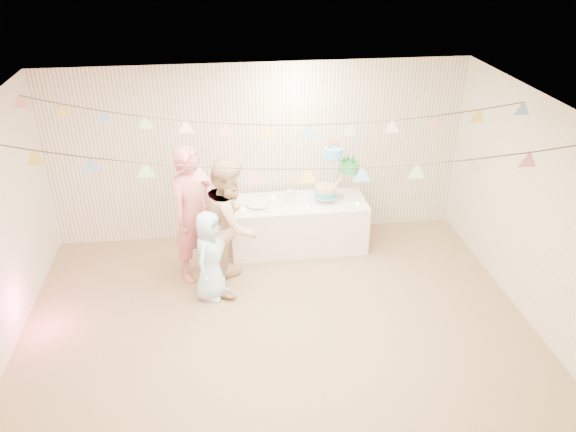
{
  "coord_description": "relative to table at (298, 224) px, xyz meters",
  "views": [
    {
      "loc": [
        -0.57,
        -5.07,
        4.29
      ],
      "look_at": [
        0.2,
        0.8,
        1.15
      ],
      "focal_mm": 35.0,
      "sensor_mm": 36.0,
      "label": 1
    }
  ],
  "objects": [
    {
      "name": "floor",
      "position": [
        -0.51,
        -2.0,
        -0.36
      ],
      "size": [
        6.0,
        6.0,
        0.0
      ],
      "primitive_type": "plane",
      "color": "olive",
      "rests_on": "ground"
    },
    {
      "name": "ceiling",
      "position": [
        -0.51,
        -2.0,
        2.24
      ],
      "size": [
        6.0,
        6.0,
        0.0
      ],
      "primitive_type": "plane",
      "color": "white",
      "rests_on": "ground"
    },
    {
      "name": "back_wall",
      "position": [
        -0.51,
        0.5,
        0.94
      ],
      "size": [
        6.0,
        6.0,
        0.0
      ],
      "primitive_type": "plane",
      "color": "white",
      "rests_on": "ground"
    },
    {
      "name": "front_wall",
      "position": [
        -0.51,
        -4.5,
        0.94
      ],
      "size": [
        6.0,
        6.0,
        0.0
      ],
      "primitive_type": "plane",
      "color": "white",
      "rests_on": "ground"
    },
    {
      "name": "right_wall",
      "position": [
        2.49,
        -2.0,
        0.94
      ],
      "size": [
        5.0,
        5.0,
        0.0
      ],
      "primitive_type": "plane",
      "color": "white",
      "rests_on": "ground"
    },
    {
      "name": "table",
      "position": [
        0.0,
        0.0,
        0.0
      ],
      "size": [
        1.93,
        0.77,
        0.73
      ],
      "primitive_type": "cube",
      "color": "white",
      "rests_on": "floor"
    },
    {
      "name": "cake_stand",
      "position": [
        0.55,
        0.05,
        0.8
      ],
      "size": [
        0.73,
        0.43,
        0.82
      ],
      "primitive_type": null,
      "color": "silver",
      "rests_on": "table"
    },
    {
      "name": "cake_bottom",
      "position": [
        0.4,
        -0.01,
        0.47
      ],
      "size": [
        0.31,
        0.31,
        0.15
      ],
      "primitive_type": null,
      "color": "#27A4B7",
      "rests_on": "cake_stand"
    },
    {
      "name": "cake_middle",
      "position": [
        0.73,
        0.14,
        0.74
      ],
      "size": [
        0.27,
        0.27,
        0.22
      ],
      "primitive_type": null,
      "color": "green",
      "rests_on": "cake_stand"
    },
    {
      "name": "cake_top_tier",
      "position": [
        0.49,
        0.02,
        1.01
      ],
      "size": [
        0.25,
        0.25,
        0.19
      ],
      "primitive_type": null,
      "color": "#51B5FF",
      "rests_on": "cake_stand"
    },
    {
      "name": "platter",
      "position": [
        -0.59,
        -0.05,
        0.4
      ],
      "size": [
        0.31,
        0.31,
        0.02
      ],
      "primitive_type": "cylinder",
      "color": "white",
      "rests_on": "table"
    },
    {
      "name": "posy",
      "position": [
        -0.11,
        0.05,
        0.47
      ],
      "size": [
        0.15,
        0.15,
        0.17
      ],
      "primitive_type": null,
      "color": "white",
      "rests_on": "table"
    },
    {
      "name": "person_adult_a",
      "position": [
        -1.45,
        -0.58,
        0.57
      ],
      "size": [
        0.79,
        0.8,
        1.86
      ],
      "primitive_type": "imported",
      "rotation": [
        0.0,
        0.0,
        0.81
      ],
      "color": "#C56768",
      "rests_on": "floor"
    },
    {
      "name": "person_adult_b",
      "position": [
        -0.98,
        -0.84,
        0.53
      ],
      "size": [
        0.83,
        0.98,
        1.78
      ],
      "primitive_type": "imported",
      "rotation": [
        0.0,
        0.0,
        1.37
      ],
      "color": "tan",
      "rests_on": "floor"
    },
    {
      "name": "person_child",
      "position": [
        -1.26,
        -1.08,
        0.24
      ],
      "size": [
        0.61,
        0.7,
        1.2
      ],
      "primitive_type": "imported",
      "rotation": [
        0.0,
        0.0,
        1.08
      ],
      "color": "#B4DDFE",
      "rests_on": "floor"
    },
    {
      "name": "bunting_back",
      "position": [
        -0.51,
        -0.9,
        1.99
      ],
      "size": [
        5.6,
        1.1,
        0.4
      ],
      "primitive_type": null,
      "color": "pink",
      "rests_on": "ceiling"
    },
    {
      "name": "bunting_front",
      "position": [
        -0.51,
        -2.2,
        1.96
      ],
      "size": [
        5.6,
        0.9,
        0.36
      ],
      "primitive_type": null,
      "color": "#72A5E5",
      "rests_on": "ceiling"
    },
    {
      "name": "tealight_0",
      "position": [
        -0.8,
        -0.15,
        0.38
      ],
      "size": [
        0.04,
        0.04,
        0.03
      ],
      "primitive_type": "cylinder",
      "color": "#FFD88C",
      "rests_on": "table"
    },
    {
      "name": "tealight_1",
      "position": [
        -0.35,
        0.18,
        0.38
      ],
      "size": [
        0.04,
        0.04,
        0.03
      ],
      "primitive_type": "cylinder",
      "color": "#FFD88C",
      "rests_on": "table"
    },
    {
      "name": "tealight_2",
      "position": [
        0.1,
        -0.22,
        0.38
      ],
      "size": [
        0.04,
        0.04,
        0.03
      ],
      "primitive_type": "cylinder",
      "color": "#FFD88C",
      "rests_on": "table"
    },
    {
      "name": "tealight_3",
      "position": [
        0.35,
        0.22,
        0.38
      ],
      "size": [
        0.04,
        0.04,
        0.03
      ],
      "primitive_type": "cylinder",
      "color": "#FFD88C",
      "rests_on": "table"
    },
    {
      "name": "tealight_4",
      "position": [
        0.82,
        -0.18,
        0.38
      ],
      "size": [
        0.04,
        0.04,
        0.03
      ],
      "primitive_type": "cylinder",
      "color": "#FFD88C",
      "rests_on": "table"
    }
  ]
}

